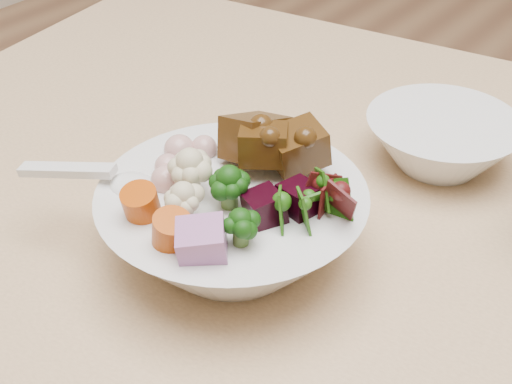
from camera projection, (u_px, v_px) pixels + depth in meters
food_bowl at (235, 219)px, 0.63m from camera, size 0.24×0.24×0.13m
soup_spoon at (116, 183)px, 0.63m from camera, size 0.14×0.08×0.03m
side_bowl at (441, 142)px, 0.76m from camera, size 0.16×0.16×0.05m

